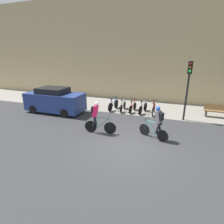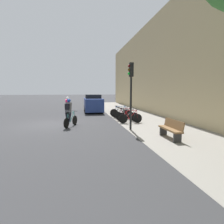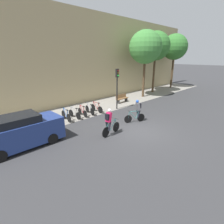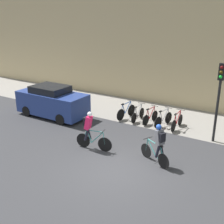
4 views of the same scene
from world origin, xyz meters
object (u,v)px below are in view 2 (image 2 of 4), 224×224
at_px(parked_bike_0, 120,112).
at_px(parked_bike_1, 122,113).
at_px(parked_bike_3, 127,116).
at_px(parked_bike_4, 130,118).
at_px(bench, 171,129).
at_px(parked_bike_2, 125,115).
at_px(cyclist_grey, 69,112).
at_px(parked_car, 93,104).
at_px(traffic_light_pole, 131,84).
at_px(cyclist_pink, 68,107).

height_order(parked_bike_0, parked_bike_1, parked_bike_0).
bearing_deg(parked_bike_3, parked_bike_4, -0.04).
bearing_deg(bench, parked_bike_2, -172.84).
height_order(cyclist_grey, parked_bike_3, cyclist_grey).
bearing_deg(bench, parked_bike_4, -170.22).
distance_m(parked_bike_3, bench, 5.00).
relative_size(parked_bike_0, parked_bike_4, 1.04).
relative_size(cyclist_grey, bench, 1.09).
bearing_deg(parked_bike_1, parked_car, -156.73).
height_order(parked_bike_0, parked_bike_2, parked_bike_0).
bearing_deg(parked_bike_0, parked_bike_2, 0.00).
height_order(parked_bike_1, bench, parked_bike_1).
height_order(parked_bike_4, traffic_light_pole, traffic_light_pole).
distance_m(cyclist_grey, traffic_light_pole, 4.10).
bearing_deg(parked_car, parked_bike_4, 16.03).
bearing_deg(parked_bike_3, cyclist_pink, -112.10).
height_order(parked_bike_4, bench, parked_bike_4).
xyz_separation_m(parked_bike_0, parked_bike_3, (2.32, -0.00, -0.01)).
distance_m(parked_bike_3, traffic_light_pole, 3.62).
distance_m(parked_bike_4, traffic_light_pole, 3.06).
relative_size(parked_bike_1, bench, 1.02).
bearing_deg(cyclist_pink, cyclist_grey, 4.68).
bearing_deg(parked_bike_1, cyclist_pink, -92.87).
bearing_deg(cyclist_pink, bench, 37.03).
bearing_deg(cyclist_grey, cyclist_pink, -175.32).
xyz_separation_m(parked_bike_4, bench, (4.17, 0.72, 0.08)).
relative_size(parked_bike_2, bench, 0.96).
distance_m(cyclist_grey, bench, 6.00).
relative_size(cyclist_pink, parked_bike_1, 1.08).
bearing_deg(bench, traffic_light_pole, -148.23).
bearing_deg(parked_car, parked_bike_2, 20.27).
xyz_separation_m(cyclist_pink, bench, (6.71, 5.06, -0.48)).
distance_m(parked_bike_1, parked_bike_4, 2.32).
xyz_separation_m(cyclist_pink, parked_bike_2, (0.99, 4.34, -0.57)).
bearing_deg(cyclist_pink, parked_bike_3, 67.90).
bearing_deg(cyclist_pink, parked_car, 152.33).
distance_m(cyclist_pink, traffic_light_pole, 6.13).
bearing_deg(parked_bike_4, traffic_light_pole, -16.68).
bearing_deg(parked_bike_0, cyclist_grey, -47.72).
bearing_deg(parked_bike_3, parked_bike_0, 180.00).
xyz_separation_m(cyclist_pink, parked_car, (-4.45, 2.33, -0.05)).
xyz_separation_m(cyclist_pink, parked_bike_3, (1.76, 4.34, -0.55)).
height_order(parked_bike_1, parked_bike_3, parked_bike_3).
relative_size(parked_bike_2, parked_car, 0.36).
relative_size(parked_bike_0, parked_bike_1, 1.05).
distance_m(parked_bike_1, parked_bike_2, 0.77).
relative_size(parked_bike_1, parked_bike_4, 0.98).
height_order(parked_bike_2, traffic_light_pole, traffic_light_pole).
bearing_deg(parked_car, cyclist_grey, -15.26).
xyz_separation_m(cyclist_pink, parked_bike_0, (-0.56, 4.34, -0.54)).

